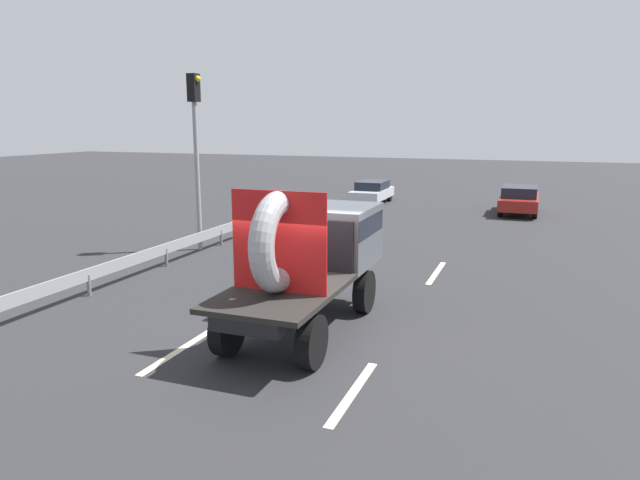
{
  "coord_description": "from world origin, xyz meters",
  "views": [
    {
      "loc": [
        4.48,
        -10.38,
        4.3
      ],
      "look_at": [
        0.11,
        1.21,
        1.76
      ],
      "focal_mm": 32.23,
      "sensor_mm": 36.0,
      "label": 1
    }
  ],
  "objects_px": {
    "oncoming_car": "(372,191)",
    "traffic_light": "(196,137)",
    "distant_sedan": "(519,199)",
    "flatbed_truck": "(315,250)"
  },
  "relations": [
    {
      "from": "oncoming_car",
      "to": "traffic_light",
      "type": "bearing_deg",
      "value": -100.32
    },
    {
      "from": "traffic_light",
      "to": "flatbed_truck",
      "type": "bearing_deg",
      "value": -40.23
    },
    {
      "from": "distant_sedan",
      "to": "traffic_light",
      "type": "bearing_deg",
      "value": -129.15
    },
    {
      "from": "traffic_light",
      "to": "oncoming_car",
      "type": "height_order",
      "value": "traffic_light"
    },
    {
      "from": "oncoming_car",
      "to": "flatbed_truck",
      "type": "bearing_deg",
      "value": -78.14
    },
    {
      "from": "flatbed_truck",
      "to": "oncoming_car",
      "type": "distance_m",
      "value": 19.07
    },
    {
      "from": "traffic_light",
      "to": "oncoming_car",
      "type": "distance_m",
      "value": 13.87
    },
    {
      "from": "distant_sedan",
      "to": "oncoming_car",
      "type": "distance_m",
      "value": 7.64
    },
    {
      "from": "distant_sedan",
      "to": "oncoming_car",
      "type": "bearing_deg",
      "value": 172.42
    },
    {
      "from": "flatbed_truck",
      "to": "oncoming_car",
      "type": "xyz_separation_m",
      "value": [
        -3.91,
        18.64,
        -0.96
      ]
    }
  ]
}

